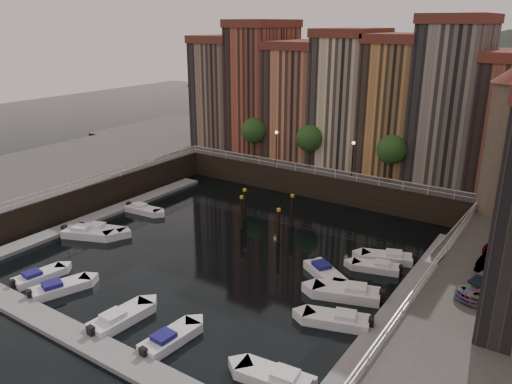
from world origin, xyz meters
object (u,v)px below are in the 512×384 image
Objects in this scene: boat_left_1 at (87,233)px; car_a at (503,243)px; mooring_pilings at (264,214)px; boat_left_2 at (101,230)px; gangway at (455,233)px; car_c at (484,286)px; car_b at (499,258)px; boat_left_3 at (143,210)px.

car_a is (34.42, 11.64, 3.30)m from boat_left_1.
mooring_pilings reaches higher than boat_left_2.
car_c reaches higher than gangway.
car_b reaches higher than gangway.
car_c is at bearing -81.64° from car_b.
car_c reaches higher than mooring_pilings.
gangway is 1.88× the size of boat_left_3.
boat_left_1 is at bearing -132.62° from boat_left_2.
car_c is (34.84, -3.64, 3.32)m from boat_left_3.
boat_left_2 is at bearing -158.06° from car_b.
boat_left_2 is 1.05× the size of car_b.
car_b is (34.95, 0.92, 3.44)m from boat_left_3.
boat_left_2 is (0.58, 1.26, -0.02)m from boat_left_1.
boat_left_3 is (-30.46, -8.33, -1.58)m from gangway.
gangway is 1.33× the size of mooring_pilings.
boat_left_2 is at bearing -142.00° from mooring_pilings.
car_b is 4.57m from car_c.
boat_left_2 is 34.22m from car_c.
car_c is at bearing -18.26° from mooring_pilings.
boat_left_1 is 36.48m from car_a.
boat_left_1 is 34.92m from car_c.
boat_left_3 is 1.08× the size of car_a.
boat_left_3 is at bearing -164.70° from gangway.
boat_left_3 is at bearing -166.03° from car_c.
car_b is 1.03× the size of car_c.
car_b is (4.49, -7.41, 1.86)m from gangway.
car_b is (21.51, -2.50, 2.13)m from mooring_pilings.
boat_left_2 is (-29.57, -14.73, -1.54)m from gangway.
boat_left_3 is at bearing -160.67° from car_a.
car_a is (34.72, 3.98, 3.36)m from boat_left_3.
boat_left_1 is at bearing -92.80° from boat_left_3.
boat_left_1 is at bearing -139.87° from mooring_pilings.
car_b is at bearing -3.57° from boat_left_3.
car_c is at bearing -76.37° from car_a.
mooring_pilings is 15.99m from boat_left_2.
boat_left_2 reaches higher than boat_left_3.
mooring_pilings is at bearing 9.18° from boat_left_3.
car_a is 0.87× the size of car_b.
boat_left_1 is at bearing -156.27° from car_b.
car_b reaches higher than boat_left_3.
car_a reaches higher than boat_left_3.
boat_left_1 reaches higher than boat_left_2.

